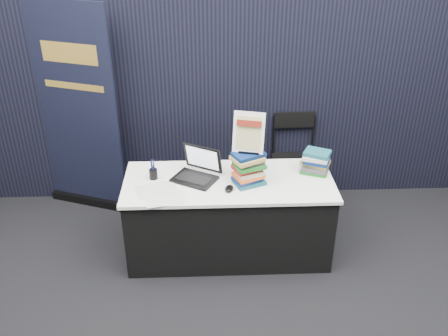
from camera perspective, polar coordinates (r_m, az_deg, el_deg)
The scene contains 14 objects.
floor at distance 4.28m, azimuth 0.87°, elevation -13.93°, with size 8.00×8.00×0.00m, color black.
drape_partition at distance 5.03m, azimuth -0.03°, elevation 9.10°, with size 6.00×0.08×2.40m, color black.
display_table at distance 4.47m, azimuth 0.52°, elevation -5.57°, with size 1.80×0.75×0.75m.
laptop at distance 4.30m, azimuth -3.42°, elevation -0.34°, with size 0.43×0.44×0.27m.
mouse at distance 4.13m, azimuth 0.59°, elevation -2.36°, with size 0.07×0.11×0.03m, color black.
brochure_left at distance 4.17m, azimuth -7.73°, elevation -2.52°, with size 0.33×0.23×0.00m, color silver.
brochure_mid at distance 4.07m, azimuth -6.05°, elevation -3.32°, with size 0.26×0.19×0.00m, color white.
brochure_right at distance 4.05m, azimuth -6.82°, elevation -3.50°, with size 0.31×0.22×0.00m, color silver.
pen_cup at distance 4.32m, azimuth -8.08°, elevation -0.69°, with size 0.07×0.07×0.09m, color black.
book_stack_tall at distance 4.17m, azimuth 2.77°, elevation -0.04°, with size 0.29×0.26×0.29m.
book_stack_short at distance 4.44m, azimuth 10.41°, elevation 0.75°, with size 0.29×0.26×0.20m.
info_sign at distance 4.05m, azimuth 2.84°, elevation 3.99°, with size 0.27×0.16×0.35m.
pullup_banner at distance 5.11m, azimuth -16.12°, elevation 5.00°, with size 0.87×0.40×2.10m.
stacking_chair at distance 5.15m, azimuth 8.12°, elevation 1.22°, with size 0.45×0.46×0.96m.
Camera 1 is at (-0.19, -3.12, 2.92)m, focal length 40.00 mm.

